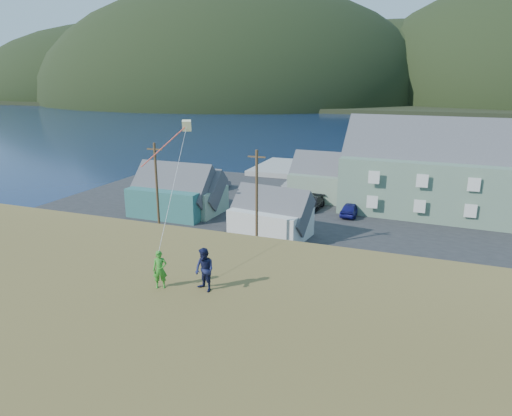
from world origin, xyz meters
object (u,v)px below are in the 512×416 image
(kite_flyer_green, at_px, (160,270))
(shed_palegreen_far, at_px, (334,179))
(wharf, at_px, (333,171))
(shed_palegreen_near, at_px, (186,192))
(shed_teal, at_px, (173,192))
(kite_flyer_navy, at_px, (204,270))
(shed_white, at_px, (271,215))

(kite_flyer_green, bearing_deg, shed_palegreen_far, 65.43)
(wharf, relative_size, shed_palegreen_near, 2.83)
(shed_palegreen_far, bearing_deg, shed_teal, -137.89)
(wharf, distance_m, kite_flyer_navy, 60.21)
(shed_teal, bearing_deg, shed_palegreen_far, 39.99)
(shed_palegreen_far, relative_size, kite_flyer_navy, 6.42)
(shed_palegreen_far, bearing_deg, kite_flyer_green, -85.24)
(shed_palegreen_near, distance_m, shed_palegreen_far, 19.21)
(wharf, xyz_separation_m, shed_white, (0.57, -33.32, 1.91))
(wharf, distance_m, shed_palegreen_far, 17.15)
(wharf, height_order, shed_palegreen_near, shed_palegreen_near)
(shed_palegreen_far, xyz_separation_m, kite_flyer_green, (1.45, -43.12, 5.13))
(wharf, distance_m, shed_palegreen_near, 30.79)
(shed_white, bearing_deg, wharf, 99.00)
(shed_white, distance_m, kite_flyer_green, 27.36)
(shed_teal, xyz_separation_m, shed_palegreen_near, (0.89, 1.35, -0.29))
(kite_flyer_navy, bearing_deg, shed_teal, 147.75)
(wharf, height_order, kite_flyer_green, kite_flyer_green)
(shed_palegreen_near, xyz_separation_m, kite_flyer_green, (16.62, -31.34, 5.55))
(shed_palegreen_near, height_order, shed_white, shed_palegreen_near)
(shed_teal, height_order, kite_flyer_navy, kite_flyer_navy)
(shed_white, height_order, kite_flyer_green, kite_flyer_green)
(shed_teal, relative_size, kite_flyer_navy, 5.26)
(shed_teal, height_order, shed_palegreen_near, shed_teal)
(shed_palegreen_near, xyz_separation_m, kite_flyer_navy, (18.42, -30.94, 5.65))
(shed_palegreen_far, height_order, kite_flyer_navy, kite_flyer_navy)
(shed_teal, bearing_deg, wharf, 67.76)
(shed_palegreen_near, height_order, kite_flyer_green, kite_flyer_green)
(wharf, xyz_separation_m, shed_palegreen_far, (3.45, -16.63, 2.41))
(wharf, bearing_deg, shed_palegreen_near, -112.42)
(shed_teal, height_order, shed_palegreen_far, shed_palegreen_far)
(wharf, xyz_separation_m, kite_flyer_navy, (6.70, -59.35, 7.64))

